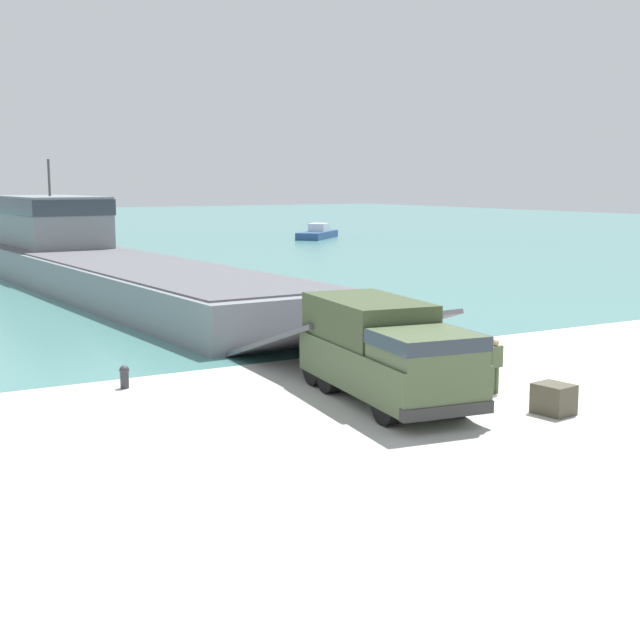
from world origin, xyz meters
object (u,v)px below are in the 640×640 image
(moored_boat_a, at_px, (318,234))
(mooring_bollard, at_px, (124,376))
(landing_craft, at_px, (98,257))
(soldier_on_ramp, at_px, (495,362))
(military_truck, at_px, (385,350))
(cargo_crate, at_px, (554,399))

(moored_boat_a, relative_size, mooring_bollard, 10.40)
(landing_craft, relative_size, moored_boat_a, 5.89)
(soldier_on_ramp, bearing_deg, mooring_bollard, 48.46)
(landing_craft, xyz_separation_m, military_truck, (-0.90, -30.67, -0.35))
(military_truck, relative_size, cargo_crate, 7.41)
(landing_craft, distance_m, moored_boat_a, 47.14)
(moored_boat_a, height_order, cargo_crate, moored_boat_a)
(moored_boat_a, bearing_deg, cargo_crate, 111.83)
(landing_craft, distance_m, military_truck, 30.69)
(soldier_on_ramp, xyz_separation_m, mooring_bollard, (-9.16, 6.20, -0.57))
(landing_craft, relative_size, cargo_crate, 43.99)
(mooring_bollard, xyz_separation_m, cargo_crate, (9.00, -8.76, 0.03))
(soldier_on_ramp, height_order, moored_boat_a, soldier_on_ramp)
(landing_craft, height_order, military_truck, landing_craft)
(landing_craft, height_order, mooring_bollard, landing_craft)
(military_truck, relative_size, soldier_on_ramp, 4.40)
(moored_boat_a, distance_m, cargo_crate, 73.97)
(landing_craft, bearing_deg, soldier_on_ramp, -87.94)
(military_truck, relative_size, mooring_bollard, 10.32)
(landing_craft, bearing_deg, military_truck, -93.98)
(mooring_bollard, bearing_deg, moored_boat_a, 55.07)
(military_truck, distance_m, moored_boat_a, 72.35)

